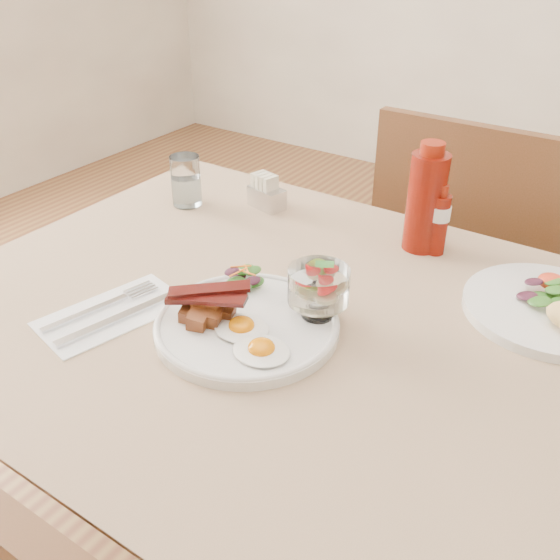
# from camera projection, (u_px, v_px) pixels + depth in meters

# --- Properties ---
(table) EXTENTS (1.33, 0.88, 0.75)m
(table) POSITION_uv_depth(u_px,v_px,m) (335.00, 377.00, 0.99)
(table) COLOR brown
(table) RESTS_ON ground
(chair_far) EXTENTS (0.42, 0.42, 0.93)m
(chair_far) POSITION_uv_depth(u_px,v_px,m) (466.00, 275.00, 1.53)
(chair_far) COLOR brown
(chair_far) RESTS_ON ground
(main_plate) EXTENTS (0.28, 0.28, 0.02)m
(main_plate) POSITION_uv_depth(u_px,v_px,m) (247.00, 326.00, 0.94)
(main_plate) COLOR white
(main_plate) RESTS_ON table
(fried_eggs) EXTENTS (0.15, 0.12, 0.02)m
(fried_eggs) POSITION_uv_depth(u_px,v_px,m) (251.00, 338.00, 0.89)
(fried_eggs) COLOR white
(fried_eggs) RESTS_ON main_plate
(bacon_potato_pile) EXTENTS (0.13, 0.09, 0.05)m
(bacon_potato_pile) POSITION_uv_depth(u_px,v_px,m) (206.00, 306.00, 0.93)
(bacon_potato_pile) COLOR maroon
(bacon_potato_pile) RESTS_ON main_plate
(side_salad) EXTENTS (0.07, 0.06, 0.04)m
(side_salad) POSITION_uv_depth(u_px,v_px,m) (244.00, 279.00, 1.02)
(side_salad) COLOR #204612
(side_salad) RESTS_ON main_plate
(fruit_cup) EXTENTS (0.09, 0.09, 0.09)m
(fruit_cup) POSITION_uv_depth(u_px,v_px,m) (319.00, 286.00, 0.93)
(fruit_cup) COLOR white
(fruit_cup) RESTS_ON main_plate
(second_plate) EXTENTS (0.27, 0.26, 0.07)m
(second_plate) POSITION_uv_depth(u_px,v_px,m) (559.00, 310.00, 0.96)
(second_plate) COLOR white
(second_plate) RESTS_ON table
(ketchup_bottle) EXTENTS (0.08, 0.08, 0.20)m
(ketchup_bottle) POSITION_uv_depth(u_px,v_px,m) (426.00, 200.00, 1.12)
(ketchup_bottle) COLOR #620E05
(ketchup_bottle) RESTS_ON table
(hot_sauce_bottle) EXTENTS (0.04, 0.04, 0.13)m
(hot_sauce_bottle) POSITION_uv_depth(u_px,v_px,m) (439.00, 221.00, 1.12)
(hot_sauce_bottle) COLOR #620E05
(hot_sauce_bottle) RESTS_ON table
(sugar_caddy) EXTENTS (0.09, 0.06, 0.07)m
(sugar_caddy) POSITION_uv_depth(u_px,v_px,m) (266.00, 194.00, 1.31)
(sugar_caddy) COLOR silver
(sugar_caddy) RESTS_ON table
(water_glass) EXTENTS (0.06, 0.06, 0.11)m
(water_glass) POSITION_uv_depth(u_px,v_px,m) (186.00, 184.00, 1.32)
(water_glass) COLOR white
(water_glass) RESTS_ON table
(napkin_cutlery) EXTENTS (0.17, 0.25, 0.01)m
(napkin_cutlery) POSITION_uv_depth(u_px,v_px,m) (112.00, 313.00, 0.98)
(napkin_cutlery) COLOR white
(napkin_cutlery) RESTS_ON table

